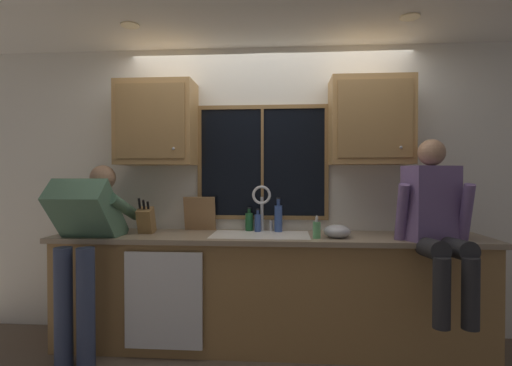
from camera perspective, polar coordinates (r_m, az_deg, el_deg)
The scene contains 25 objects.
back_wall at distance 3.54m, azimuth 2.02°, elevation -1.05°, with size 5.84×0.12×2.55m, color silver.
ceiling_downlight_left at distance 3.31m, azimuth -17.99°, elevation 21.15°, with size 0.14×0.14×0.01m, color #FFEAB2.
ceiling_downlight_right at distance 3.22m, azimuth 21.67°, elevation 21.69°, with size 0.14×0.14×0.01m, color #FFEAB2.
window_glass at distance 3.48m, azimuth 0.95°, elevation 3.03°, with size 1.10×0.02×0.95m, color black.
window_frame_top at distance 3.52m, azimuth 0.94°, elevation 11.08°, with size 1.17×0.02×0.04m, color olive.
window_frame_bottom at distance 3.49m, azimuth 0.93°, elevation -5.08°, with size 1.17×0.02×0.04m, color olive.
window_frame_left at distance 3.55m, azimuth -8.27°, elevation 2.99°, with size 0.04×0.02×0.95m, color olive.
window_frame_right at distance 3.48m, azimuth 10.32°, elevation 3.02°, with size 0.04×0.02×0.95m, color olive.
window_mullion_center at distance 3.47m, azimuth 0.93°, elevation 3.04°, with size 0.02×0.02×0.95m, color olive.
lower_cabinet_run at distance 3.33m, azimuth 1.77°, elevation -15.77°, with size 3.44×0.58×0.88m, color #A07744.
countertop at distance 3.21m, azimuth 1.76°, elevation -7.99°, with size 3.50×0.62×0.04m, color gray.
dishwasher_front at distance 3.16m, azimuth -13.42°, elevation -16.43°, with size 0.60×0.02×0.74m, color white.
upper_cabinet_left at distance 3.52m, azimuth -14.38°, elevation 8.45°, with size 0.67×0.36×0.72m.
upper_cabinet_right at distance 3.41m, azimuth 16.44°, elevation 8.67°, with size 0.67×0.36×0.72m.
sink at distance 3.24m, azimuth 0.64°, elevation -9.32°, with size 0.80×0.46×0.21m.
faucet at distance 3.37m, azimuth 0.96°, elevation -2.88°, with size 0.18×0.09×0.40m.
person_standing at distance 3.31m, azimuth -23.63°, elevation -7.15°, with size 0.53×0.72×1.49m.
person_sitting_on_counter at distance 3.12m, azimuth 24.93°, elevation -4.57°, with size 0.54×0.66×1.26m.
knife_block at distance 3.41m, azimuth -15.82°, elevation -5.33°, with size 0.12×0.18×0.32m.
cutting_board at distance 3.49m, azimuth -8.26°, elevation -4.47°, with size 0.28×0.02×0.30m, color #997047.
mixing_bowl at distance 3.14m, azimuth 11.81°, elevation -6.97°, with size 0.21×0.21×0.11m, color #B7B7BC.
soap_dispenser at distance 3.06m, azimuth 8.90°, elevation -6.77°, with size 0.06×0.07×0.18m.
bottle_green_glass at distance 3.44m, azimuth -1.00°, elevation -5.63°, with size 0.07×0.07×0.21m.
bottle_tall_clear at distance 3.37m, azimuth 3.30°, elevation -5.10°, with size 0.07×0.07×0.30m.
bottle_amber_small at distance 3.38m, azimuth 0.25°, elevation -5.80°, with size 0.06×0.06×0.20m.
Camera 1 is at (0.14, -3.48, 1.40)m, focal length 27.27 mm.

